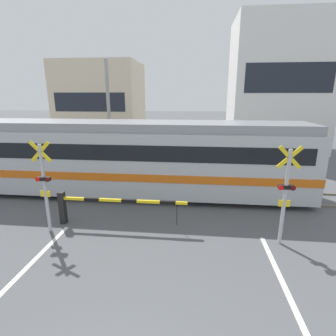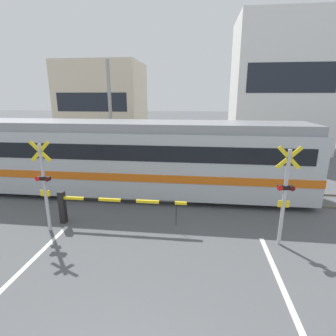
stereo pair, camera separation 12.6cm
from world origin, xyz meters
name	(u,v)px [view 1 (the left image)]	position (x,y,z in m)	size (l,w,h in m)	color
rail_track_near	(169,200)	(0.00, 8.68, 0.04)	(50.00, 0.10, 0.08)	#6B6051
rail_track_far	(172,188)	(0.00, 10.11, 0.04)	(50.00, 0.10, 0.08)	#6B6051
commuter_train	(64,155)	(-4.99, 9.40, 1.77)	(21.90, 2.78, 3.31)	#B7BCC1
crossing_barrier_near	(95,204)	(-2.31, 6.19, 0.78)	(4.48, 0.20, 1.17)	black
crossing_barrier_far	(218,165)	(2.31, 12.09, 0.78)	(4.48, 0.20, 1.17)	black
crossing_signal_left	(44,183)	(-3.72, 5.62, 1.68)	(0.68, 0.15, 3.05)	#B2B2B7
crossing_signal_right	(286,192)	(3.72, 5.62, 1.68)	(0.68, 0.15, 3.05)	#B2B2B7
pedestrian	(157,148)	(-1.54, 15.39, 0.98)	(0.38, 0.22, 1.70)	brown
building_left_of_street	(102,106)	(-7.25, 21.04, 3.58)	(6.75, 5.40, 7.17)	beige
building_right_of_street	(277,87)	(7.50, 21.04, 5.12)	(7.25, 5.40, 10.24)	white
utility_pole_streetside	(109,114)	(-4.47, 14.59, 3.28)	(0.22, 0.22, 6.56)	gray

